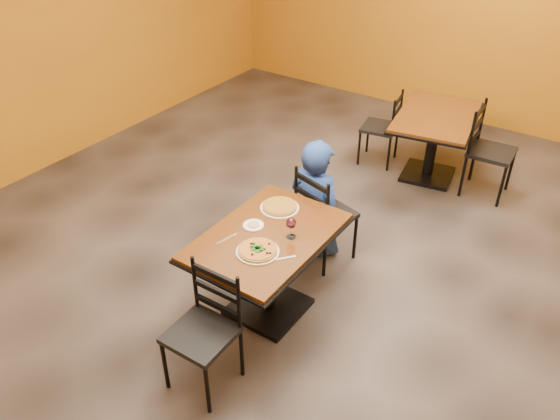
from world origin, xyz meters
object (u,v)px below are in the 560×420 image
Objects in this scene: chair_second_left at (380,128)px; plate_far at (280,208)px; chair_main_near at (201,335)px; chair_main_far at (326,214)px; pizza_main at (258,250)px; pizza_far at (280,206)px; table_main at (268,255)px; diner at (316,195)px; table_second at (434,131)px; chair_second_right at (492,153)px; side_plate at (253,225)px; plate_main at (258,252)px; wine_glass at (291,227)px.

chair_second_left is 2.46m from plate_far.
chair_main_far is (-0.03, 1.68, 0.01)m from chair_main_near.
pizza_main and pizza_far have the same top height.
pizza_main is 0.58m from pizza_far.
chair_main_near reaches higher than chair_second_left.
pizza_far is at bearing 108.80° from pizza_main.
table_main is 3.97× the size of plate_far.
table_main is at bearing 105.38° from diner.
table_second is 2.99m from pizza_main.
chair_second_right is 2.94m from side_plate.
table_second is 1.94m from chair_main_far.
chair_main_far is 1.09× the size of chair_second_left.
plate_far is at bearing 109.59° from table_main.
chair_second_left is (-0.44, 3.60, -0.03)m from chair_main_near.
table_main is 0.30m from plate_main.
plate_main is (0.20, -1.16, 0.21)m from diner.
wine_glass reaches higher than chair_main_near.
plate_main is 0.58m from plate_far.
chair_second_left is (-0.63, 0.00, -0.13)m from table_second.
diner is (-0.14, 0.95, -0.01)m from table_main.
table_second is 4.25× the size of plate_main.
plate_far is at bearing 97.30° from chair_main_near.
chair_second_left is (-0.38, 2.77, -0.13)m from table_main.
table_main is 0.42m from pizza_far.
plate_far reaches higher than table_main.
side_plate is 0.33m from wine_glass.
table_main is 0.25m from side_plate.
pizza_far reaches higher than side_plate.
wine_glass is at bearing 7.99° from side_plate.
pizza_far is (-1.00, -2.42, 0.29)m from chair_second_right.
wine_glass is at bearing -91.86° from table_second.
wine_glass is at bearing 71.47° from plate_main.
plate_main is 0.31m from wine_glass.
table_main is 0.85m from chair_main_far.
side_plate is at bearing 92.77° from chair_main_far.
chair_main_near is 5.05× the size of wine_glass.
table_second is 2.99m from plate_main.
chair_second_left is at bearing 98.61° from plate_main.
table_main is at bearing -70.41° from pizza_far.
pizza_main is at bearing 0.00° from plate_main.
chair_second_left is 2.76× the size of plate_far.
chair_main_far is at bearing 92.18° from plate_main.
pizza_main is (0.04, -1.05, 0.31)m from chair_main_far.
chair_main_near is at bearing -3.19° from chair_second_left.
chair_main_near is at bearing -93.13° from table_second.
table_main is at bearing 159.41° from chair_second_right.
side_plate reaches higher than table_second.
chair_second_left is at bearing 96.19° from pizza_far.
wine_glass reaches higher than pizza_main.
chair_second_left is at bearing 98.61° from pizza_main.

